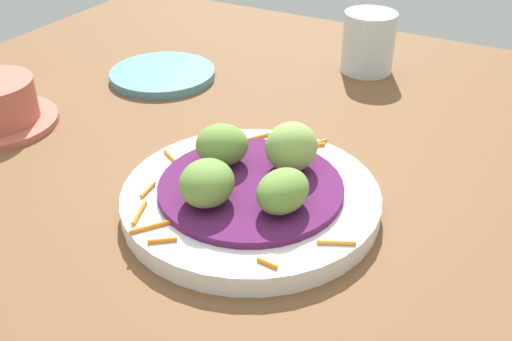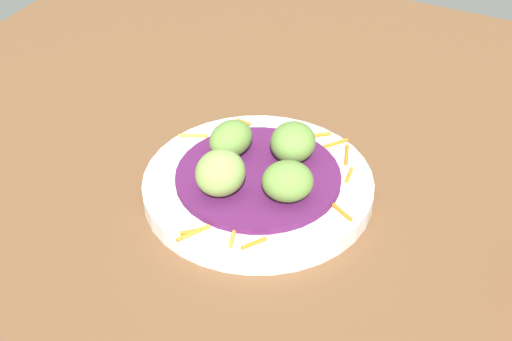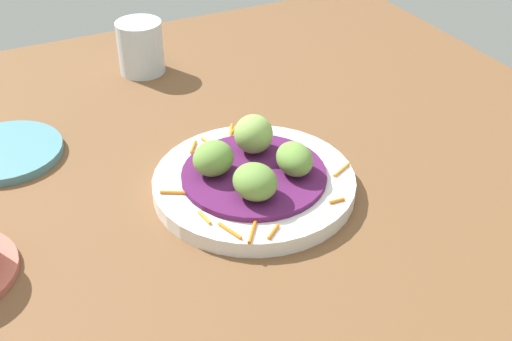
{
  "view_description": "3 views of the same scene",
  "coord_description": "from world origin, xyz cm",
  "px_view_note": "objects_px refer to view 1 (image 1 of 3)",
  "views": [
    {
      "loc": [
        -41.91,
        -24.99,
        35.73
      ],
      "look_at": [
        -1.61,
        -2.91,
        6.87
      ],
      "focal_mm": 42.2,
      "sensor_mm": 36.0,
      "label": 1
    },
    {
      "loc": [
        54.69,
        26.16,
        53.19
      ],
      "look_at": [
        -0.11,
        -1.81,
        5.78
      ],
      "focal_mm": 52.73,
      "sensor_mm": 36.0,
      "label": 2
    },
    {
      "loc": [
        -58.27,
        25.84,
        49.19
      ],
      "look_at": [
        -2.82,
        -1.32,
        6.32
      ],
      "focal_mm": 45.57,
      "sensor_mm": 36.0,
      "label": 3
    }
  ],
  "objects_px": {
    "guac_scoop_back": "(222,145)",
    "side_plate_small": "(163,74)",
    "main_plate": "(251,199)",
    "guac_scoop_center": "(283,191)",
    "guac_scoop_left": "(206,183)",
    "water_glass": "(368,42)",
    "guac_scoop_right": "(291,147)"
  },
  "relations": [
    {
      "from": "guac_scoop_back",
      "to": "side_plate_small",
      "type": "distance_m",
      "value": 0.29
    },
    {
      "from": "main_plate",
      "to": "guac_scoop_back",
      "type": "height_order",
      "value": "guac_scoop_back"
    },
    {
      "from": "main_plate",
      "to": "guac_scoop_back",
      "type": "relative_size",
      "value": 4.72
    },
    {
      "from": "guac_scoop_center",
      "to": "side_plate_small",
      "type": "relative_size",
      "value": 0.37
    },
    {
      "from": "guac_scoop_center",
      "to": "guac_scoop_back",
      "type": "distance_m",
      "value": 0.1
    },
    {
      "from": "guac_scoop_center",
      "to": "guac_scoop_left",
      "type": "bearing_deg",
      "value": 109.73
    },
    {
      "from": "main_plate",
      "to": "water_glass",
      "type": "height_order",
      "value": "water_glass"
    },
    {
      "from": "guac_scoop_left",
      "to": "water_glass",
      "type": "relative_size",
      "value": 0.64
    },
    {
      "from": "guac_scoop_back",
      "to": "side_plate_small",
      "type": "relative_size",
      "value": 0.36
    },
    {
      "from": "guac_scoop_right",
      "to": "guac_scoop_back",
      "type": "bearing_deg",
      "value": 109.73
    },
    {
      "from": "guac_scoop_left",
      "to": "guac_scoop_right",
      "type": "xyz_separation_m",
      "value": [
        0.09,
        -0.04,
        0.0
      ]
    },
    {
      "from": "guac_scoop_left",
      "to": "side_plate_small",
      "type": "distance_m",
      "value": 0.35
    },
    {
      "from": "guac_scoop_center",
      "to": "side_plate_small",
      "type": "bearing_deg",
      "value": 52.43
    },
    {
      "from": "guac_scoop_right",
      "to": "side_plate_small",
      "type": "distance_m",
      "value": 0.33
    },
    {
      "from": "guac_scoop_left",
      "to": "guac_scoop_right",
      "type": "height_order",
      "value": "guac_scoop_right"
    },
    {
      "from": "water_glass",
      "to": "guac_scoop_center",
      "type": "bearing_deg",
      "value": -170.86
    },
    {
      "from": "water_glass",
      "to": "guac_scoop_left",
      "type": "bearing_deg",
      "value": 179.95
    },
    {
      "from": "guac_scoop_back",
      "to": "guac_scoop_left",
      "type": "bearing_deg",
      "value": -160.27
    },
    {
      "from": "main_plate",
      "to": "side_plate_small",
      "type": "distance_m",
      "value": 0.33
    },
    {
      "from": "guac_scoop_left",
      "to": "guac_scoop_back",
      "type": "relative_size",
      "value": 1.05
    },
    {
      "from": "guac_scoop_center",
      "to": "side_plate_small",
      "type": "xyz_separation_m",
      "value": [
        0.23,
        0.3,
        -0.04
      ]
    },
    {
      "from": "guac_scoop_back",
      "to": "side_plate_small",
      "type": "bearing_deg",
      "value": 48.37
    },
    {
      "from": "guac_scoop_right",
      "to": "water_glass",
      "type": "distance_m",
      "value": 0.33
    },
    {
      "from": "main_plate",
      "to": "guac_scoop_left",
      "type": "distance_m",
      "value": 0.06
    },
    {
      "from": "main_plate",
      "to": "side_plate_small",
      "type": "bearing_deg",
      "value": 50.68
    },
    {
      "from": "main_plate",
      "to": "water_glass",
      "type": "bearing_deg",
      "value": 3.08
    },
    {
      "from": "side_plate_small",
      "to": "water_glass",
      "type": "height_order",
      "value": "water_glass"
    },
    {
      "from": "side_plate_small",
      "to": "guac_scoop_center",
      "type": "bearing_deg",
      "value": -127.57
    },
    {
      "from": "guac_scoop_right",
      "to": "guac_scoop_back",
      "type": "xyz_separation_m",
      "value": [
        -0.02,
        0.06,
        -0.0
      ]
    },
    {
      "from": "main_plate",
      "to": "guac_scoop_back",
      "type": "distance_m",
      "value": 0.06
    },
    {
      "from": "side_plate_small",
      "to": "guac_scoop_back",
      "type": "bearing_deg",
      "value": -131.63
    },
    {
      "from": "guac_scoop_center",
      "to": "guac_scoop_back",
      "type": "height_order",
      "value": "guac_scoop_back"
    }
  ]
}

